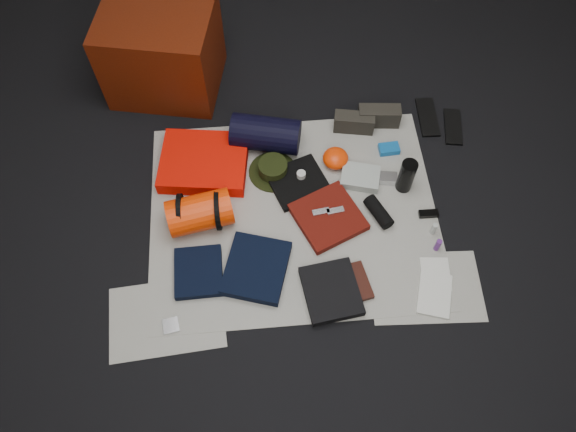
{
  "coord_description": "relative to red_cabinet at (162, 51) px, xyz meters",
  "views": [
    {
      "loc": [
        -0.17,
        -1.55,
        2.74
      ],
      "look_at": [
        -0.04,
        -0.07,
        0.1
      ],
      "focal_mm": 35.0,
      "sensor_mm": 36.0,
      "label": 1
    }
  ],
  "objects": [
    {
      "name": "map_booklet",
      "position": [
        1.4,
        -1.59,
        -0.26
      ],
      "size": [
        0.23,
        0.28,
        0.01
      ],
      "primitive_type": "cube",
      "rotation": [
        0.0,
        0.0,
        -0.3
      ],
      "color": "silver",
      "rests_on": "newspaper_mat"
    },
    {
      "name": "red_cabinet",
      "position": [
        0.0,
        0.0,
        0.0
      ],
      "size": [
        0.75,
        0.66,
        0.54
      ],
      "primitive_type": "cube",
      "rotation": [
        0.0,
        0.0,
        -0.2
      ],
      "color": "#511506",
      "rests_on": "floor"
    },
    {
      "name": "red_shirt",
      "position": [
        0.9,
        -1.1,
        -0.24
      ],
      "size": [
        0.44,
        0.44,
        0.04
      ],
      "primitive_type": "cube",
      "rotation": [
        0.0,
        0.0,
        0.41
      ],
      "color": "#591009",
      "rests_on": "newspaper_mat"
    },
    {
      "name": "energy_bar_b",
      "position": [
        0.94,
        -1.08,
        -0.21
      ],
      "size": [
        0.1,
        0.05,
        0.01
      ],
      "primitive_type": "cube",
      "rotation": [
        0.0,
        0.0,
        0.14
      ],
      "color": "silver",
      "rests_on": "red_shirt"
    },
    {
      "name": "sack_strap_left",
      "position": [
        0.1,
        -1.05,
        -0.16
      ],
      "size": [
        0.02,
        0.22,
        0.22
      ],
      "primitive_type": "cylinder",
      "rotation": [
        0.0,
        1.57,
        0.0
      ],
      "color": "black",
      "rests_on": "newspaper_mat"
    },
    {
      "name": "cyan_case",
      "position": [
        1.32,
        -0.66,
        -0.25
      ],
      "size": [
        0.12,
        0.08,
        0.04
      ],
      "primitive_type": "cube",
      "rotation": [
        0.0,
        0.0,
        0.06
      ],
      "color": "#115CA4",
      "rests_on": "newspaper_mat"
    },
    {
      "name": "hiking_boot_right",
      "position": [
        1.29,
        -0.45,
        -0.2
      ],
      "size": [
        0.26,
        0.12,
        0.13
      ],
      "primitive_type": "cube",
      "rotation": [
        0.0,
        0.0,
        -0.1
      ],
      "color": "#2B2821",
      "rests_on": "newspaper_mat"
    },
    {
      "name": "first_aid_pouch",
      "position": [
        1.11,
        -0.85,
        -0.24
      ],
      "size": [
        0.25,
        0.21,
        0.05
      ],
      "primitive_type": "cube",
      "rotation": [
        0.0,
        0.0,
        -0.27
      ],
      "color": "#9DA59D",
      "rests_on": "newspaper_mat"
    },
    {
      "name": "sunglasses",
      "position": [
        1.46,
        -1.12,
        -0.25
      ],
      "size": [
        0.11,
        0.05,
        0.03
      ],
      "primitive_type": "cube",
      "rotation": [
        0.0,
        0.0,
        -0.02
      ],
      "color": "black",
      "rests_on": "newspaper_mat"
    },
    {
      "name": "map_printout",
      "position": [
        1.43,
        -1.48,
        -0.26
      ],
      "size": [
        0.17,
        0.21,
        0.01
      ],
      "primitive_type": "cube",
      "rotation": [
        0.0,
        0.0,
        -0.09
      ],
      "color": "silver",
      "rests_on": "newspaper_mat"
    },
    {
      "name": "trousers_navy_b",
      "position": [
        0.48,
        -1.38,
        -0.24
      ],
      "size": [
        0.4,
        0.43,
        0.06
      ],
      "primitive_type": "cube",
      "rotation": [
        0.0,
        0.0,
        -0.3
      ],
      "color": "black",
      "rests_on": "newspaper_mat"
    },
    {
      "name": "navy_duffel",
      "position": [
        0.59,
        -0.56,
        -0.16
      ],
      "size": [
        0.44,
        0.3,
        0.21
      ],
      "primitive_type": "cylinder",
      "rotation": [
        0.0,
        1.57,
        -0.24
      ],
      "color": "black",
      "rests_on": "newspaper_mat"
    },
    {
      "name": "tape_roll",
      "position": [
        0.77,
        -0.82,
        -0.22
      ],
      "size": [
        0.05,
        0.05,
        0.04
      ],
      "primitive_type": "cylinder",
      "color": "beige",
      "rests_on": "black_tshirt"
    },
    {
      "name": "trousers_charcoal",
      "position": [
        0.86,
        -1.54,
        -0.24
      ],
      "size": [
        0.32,
        0.35,
        0.05
      ],
      "primitive_type": "cube",
      "rotation": [
        0.0,
        0.0,
        0.14
      ],
      "color": "black",
      "rests_on": "newspaper_mat"
    },
    {
      "name": "newspaper_mat",
      "position": [
        0.71,
        -1.05,
        -0.27
      ],
      "size": [
        1.6,
        1.3,
        0.01
      ],
      "primitive_type": "cube",
      "color": "beige",
      "rests_on": "floor"
    },
    {
      "name": "hiking_boot_left",
      "position": [
        1.13,
        -0.48,
        -0.2
      ],
      "size": [
        0.25,
        0.13,
        0.12
      ],
      "primitive_type": "cube",
      "rotation": [
        0.0,
        0.0,
        -0.18
      ],
      "color": "#2B2821",
      "rests_on": "newspaper_mat"
    },
    {
      "name": "stuff_sack",
      "position": [
        0.2,
        -1.05,
        -0.16
      ],
      "size": [
        0.38,
        0.26,
        0.2
      ],
      "primitive_type": "cylinder",
      "rotation": [
        0.0,
        1.57,
        0.19
      ],
      "color": "#F53504",
      "rests_on": "newspaper_mat"
    },
    {
      "name": "orange_stuff_sack",
      "position": [
        0.99,
        -0.72,
        -0.22
      ],
      "size": [
        0.2,
        0.2,
        0.1
      ],
      "primitive_type": "ellipsoid",
      "rotation": [
        0.0,
        0.0,
        0.43
      ],
      "color": "#F53504",
      "rests_on": "newspaper_mat"
    },
    {
      "name": "energy_bar_a",
      "position": [
        0.86,
        -1.08,
        -0.21
      ],
      "size": [
        0.1,
        0.05,
        0.01
      ],
      "primitive_type": "cube",
      "rotation": [
        0.0,
        0.0,
        0.14
      ],
      "color": "silver",
      "rests_on": "red_shirt"
    },
    {
      "name": "toiletry_purple",
      "position": [
        1.46,
        -1.33,
        -0.22
      ],
      "size": [
        0.03,
        0.03,
        0.09
      ],
      "primitive_type": "cylinder",
      "rotation": [
        0.0,
        0.0,
        0.14
      ],
      "color": "#5B267A",
      "rests_on": "newspaper_mat"
    },
    {
      "name": "boonie_crown",
      "position": [
        0.62,
        -0.76,
        -0.22
      ],
      "size": [
        0.17,
        0.17,
        0.08
      ],
      "primitive_type": "cylinder",
      "color": "black",
      "rests_on": "boonie_brim"
    },
    {
      "name": "water_bottle",
      "position": [
        1.36,
        -0.92,
        -0.15
      ],
      "size": [
        0.1,
        0.1,
        0.23
      ],
      "primitive_type": "cylinder",
      "rotation": [
        0.0,
        0.0,
        -0.15
      ],
      "color": "black",
      "rests_on": "newspaper_mat"
    },
    {
      "name": "black_tshirt",
      "position": [
        0.75,
        -0.85,
        -0.25
      ],
      "size": [
        0.39,
        0.37,
        0.03
      ],
      "primitive_type": "cube",
      "rotation": [
        0.0,
        0.0,
        0.35
      ],
      "color": "black",
      "rests_on": "newspaper_mat"
    },
    {
      "name": "flip_flop_left",
      "position": [
        1.6,
        -0.43,
        -0.26
      ],
      "size": [
        0.12,
        0.3,
        0.02
      ],
      "primitive_type": "cube",
      "rotation": [
        0.0,
        0.0,
        -0.04
      ],
      "color": "black",
      "rests_on": "floor"
    },
    {
      "name": "newspaper_sheet_front_right",
      "position": [
        1.36,
        -1.55,
        -0.27
      ],
      "size": [
        0.6,
        0.43,
        0.0
      ],
      "primitive_type": "cube",
      "rotation": [
        0.0,
        0.0,
        -0.05
      ],
      "color": "beige",
      "rests_on": "floor"
    },
    {
      "name": "sleeping_pad",
      "position": [
        0.22,
        -0.69,
        -0.22
      ],
      "size": [
        0.55,
        0.47,
        0.09
      ],
      "primitive_type": "cube",
      "rotation": [
        0.0,
        0.0,
        -0.14
      ],
      "color": "#F61202",
      "rests_on": "newspaper_mat"
    },
    {
      "name": "newspaper_sheet_front_left",
      "position": [
        0.01,
        -1.6,
        -0.27
      ],
      "size": [
        0.61,
        0.44,
        0.0
      ],
      "primitive_type": "cube",
      "rotation": [
        0.0,
        0.0,
        0.07
      ],
      "color": "beige",
      "rests_on": "floor"
    },
    {
      "name": "speaker",
      "position": [
        1.18,
        -1.1,
        -0.23
      ],
      "size": [
        0.15,
        0.21,
        0.08
      ],
      "primitive_type": "cylinder",
      "rotation": [
        1.57,
        0.0,
        0.43
      ],
      "color": "black",
      "rests_on": "newspaper_mat"
    },
    {
      "name": "compact_camera",
      "position": [
        1.27,
        -0.87,
        -0.24
      ],
      "size": [
        0.12,
        0.08,
        0.05
      ],
      "primitive_type": "cube",
      "rotation": [
        0.0,
        0.0,
        -0.14
      ],
      "color": "silver",
      "rests_on": "newspaper_mat"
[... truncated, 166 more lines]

